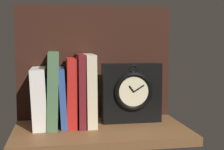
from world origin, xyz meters
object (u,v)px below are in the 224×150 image
at_px(book_cream_twain, 90,89).
at_px(framed_clock, 132,93).
at_px(book_blue_modern, 62,97).
at_px(book_white_catcher, 40,97).
at_px(book_green_romantic, 53,89).
at_px(book_red_requiem, 71,92).
at_px(book_maroon_dawkins, 81,90).

height_order(book_cream_twain, framed_clock, book_cream_twain).
relative_size(book_blue_modern, book_cream_twain, 0.81).
height_order(book_white_catcher, book_cream_twain, book_cream_twain).
xyz_separation_m(book_green_romantic, book_red_requiem, (0.05, 0.00, -0.01)).
xyz_separation_m(book_cream_twain, framed_clock, (0.13, 0.00, -0.01)).
height_order(book_green_romantic, framed_clock, book_green_romantic).
relative_size(book_white_catcher, book_cream_twain, 0.82).
bearing_deg(book_white_catcher, book_blue_modern, 0.00).
relative_size(book_green_romantic, framed_clock, 1.20).
bearing_deg(framed_clock, book_red_requiem, -179.65).
bearing_deg(book_blue_modern, framed_clock, 0.31).
bearing_deg(book_cream_twain, book_maroon_dawkins, 180.00).
bearing_deg(book_green_romantic, framed_clock, 0.27).
height_order(book_blue_modern, book_red_requiem, book_red_requiem).
height_order(book_red_requiem, book_cream_twain, book_cream_twain).
height_order(book_red_requiem, book_maroon_dawkins, book_maroon_dawkins).
distance_m(book_cream_twain, framed_clock, 0.13).
xyz_separation_m(book_maroon_dawkins, book_cream_twain, (0.03, 0.00, -0.00)).
relative_size(book_white_catcher, book_blue_modern, 1.00).
relative_size(book_green_romantic, book_cream_twain, 1.03).
distance_m(book_red_requiem, book_cream_twain, 0.06).
relative_size(book_blue_modern, framed_clock, 0.94).
height_order(book_white_catcher, book_red_requiem, book_red_requiem).
height_order(book_maroon_dawkins, book_cream_twain, same).
distance_m(book_red_requiem, framed_clock, 0.19).
bearing_deg(book_white_catcher, book_cream_twain, 0.00).
bearing_deg(book_cream_twain, book_white_catcher, 180.00).
distance_m(book_green_romantic, book_cream_twain, 0.11).
relative_size(book_white_catcher, book_maroon_dawkins, 0.81).
bearing_deg(book_red_requiem, book_blue_modern, 180.00).
xyz_separation_m(book_white_catcher, framed_clock, (0.28, 0.00, 0.01)).
bearing_deg(framed_clock, book_cream_twain, -179.50).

